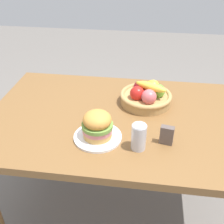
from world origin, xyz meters
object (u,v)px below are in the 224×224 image
(soda_can, at_px, (139,137))
(sandwich, at_px, (97,125))
(napkin_holder, at_px, (167,135))
(fruit_basket, at_px, (146,96))
(plate, at_px, (98,137))

(soda_can, bearing_deg, sandwich, 166.48)
(sandwich, bearing_deg, napkin_holder, 1.13)
(napkin_holder, bearing_deg, sandwich, -167.19)
(soda_can, height_order, fruit_basket, fruit_basket)
(sandwich, distance_m, fruit_basket, 0.41)
(sandwich, xyz_separation_m, soda_can, (0.19, -0.05, -0.01))
(sandwich, relative_size, napkin_holder, 1.61)
(fruit_basket, distance_m, napkin_holder, 0.36)
(fruit_basket, bearing_deg, soda_can, -92.91)
(sandwich, relative_size, fruit_basket, 0.50)
(plate, xyz_separation_m, soda_can, (0.19, -0.05, 0.06))
(fruit_basket, xyz_separation_m, napkin_holder, (0.10, -0.34, -0.00))
(plate, relative_size, fruit_basket, 0.78)
(fruit_basket, bearing_deg, sandwich, -121.30)
(fruit_basket, bearing_deg, plate, -121.30)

